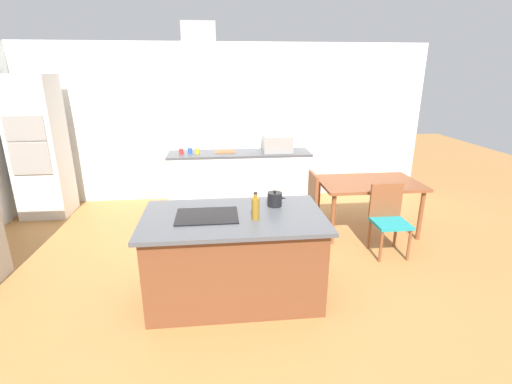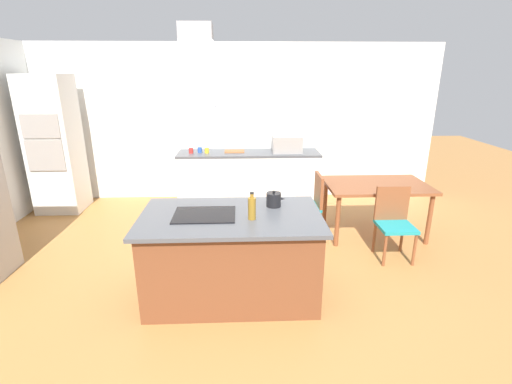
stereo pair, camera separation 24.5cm
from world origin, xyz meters
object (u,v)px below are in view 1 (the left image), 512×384
cutting_board (225,152)px  olive_oil_bottle (255,208)px  coffee_mug_red (181,152)px  cooktop (207,216)px  coffee_mug_blue (190,151)px  chair_at_left_end (305,200)px  range_hood (201,88)px  countertop_microwave (277,144)px  wall_oven_stack (39,148)px  coffee_mug_yellow (197,151)px  dining_table (369,187)px  tea_kettle (275,199)px  chair_facing_island (388,215)px

cutting_board → olive_oil_bottle: bearing=-86.2°
cutting_board → coffee_mug_red: bearing=-174.0°
cooktop → coffee_mug_blue: 2.92m
coffee_mug_red → chair_at_left_end: 2.34m
range_hood → olive_oil_bottle: bearing=-14.3°
countertop_microwave → range_hood: (-1.16, -2.88, 1.06)m
wall_oven_stack → range_hood: 3.87m
chair_at_left_end → coffee_mug_yellow: bearing=137.8°
olive_oil_bottle → wall_oven_stack: bearing=138.3°
coffee_mug_red → dining_table: size_ratio=0.06×
coffee_mug_blue → range_hood: bearing=-83.3°
coffee_mug_red → dining_table: coffee_mug_red is taller
chair_at_left_end → range_hood: bearing=-132.8°
tea_kettle → coffee_mug_yellow: size_ratio=2.26×
cooktop → countertop_microwave: (1.16, 2.88, 0.13)m
tea_kettle → chair_facing_island: 1.71m
dining_table → wall_oven_stack: bearing=166.2°
cooktop → olive_oil_bottle: (0.46, -0.12, 0.11)m
tea_kettle → olive_oil_bottle: olive_oil_bottle is taller
chair_facing_island → coffee_mug_yellow: bearing=140.0°
olive_oil_bottle → coffee_mug_red: (-0.94, 2.97, -0.07)m
olive_oil_bottle → chair_at_left_end: (0.87, 1.56, -0.51)m
wall_oven_stack → chair_facing_island: wall_oven_stack is taller
dining_table → coffee_mug_blue: bearing=150.6°
coffee_mug_red → chair_at_left_end: (1.82, -1.41, -0.44)m
coffee_mug_blue → coffee_mug_yellow: 0.14m
coffee_mug_yellow → dining_table: 2.85m
coffee_mug_blue → cutting_board: 0.60m
tea_kettle → chair_facing_island: (1.55, 0.55, -0.47)m
dining_table → cutting_board: bearing=143.2°
olive_oil_bottle → tea_kettle: bearing=54.8°
cooktop → chair_at_left_end: size_ratio=0.67×
tea_kettle → coffee_mug_red: (-1.18, 2.63, -0.03)m
tea_kettle → wall_oven_stack: (-3.34, 2.42, 0.13)m
coffee_mug_red → wall_oven_stack: (-2.16, -0.21, 0.16)m
coffee_mug_blue → dining_table: coffee_mug_blue is taller
coffee_mug_red → wall_oven_stack: wall_oven_stack is taller
olive_oil_bottle → countertop_microwave: (0.70, 3.00, 0.03)m
cooktop → cutting_board: size_ratio=1.76×
tea_kettle → coffee_mug_red: tea_kettle is taller
range_hood → chair_facing_island: bearing=19.0°
olive_oil_bottle → countertop_microwave: bearing=76.9°
cooktop → cutting_board: cutting_board is taller
coffee_mug_blue → coffee_mug_yellow: size_ratio=1.00×
chair_at_left_end → coffee_mug_blue: bearing=138.9°
olive_oil_bottle → coffee_mug_yellow: size_ratio=2.98×
tea_kettle → range_hood: size_ratio=0.23×
olive_oil_bottle → chair_facing_island: 2.06m
coffee_mug_yellow → coffee_mug_red: bearing=178.9°
coffee_mug_red → range_hood: size_ratio=0.10×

